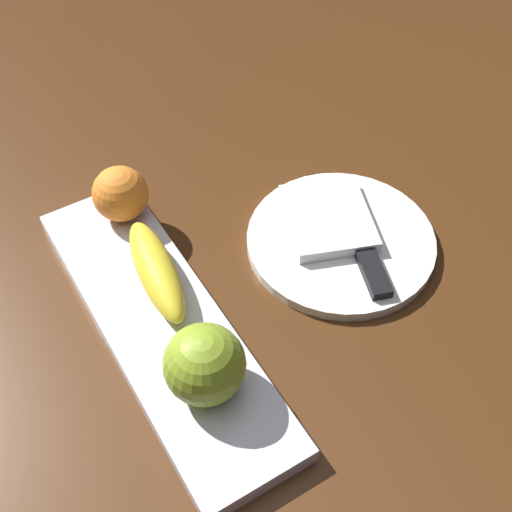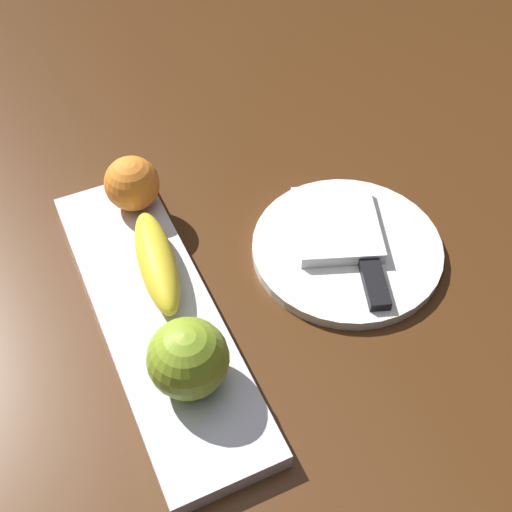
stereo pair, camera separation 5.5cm
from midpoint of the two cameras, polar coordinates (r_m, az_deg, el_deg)
ground_plane at (r=0.76m, az=-9.05°, el=-5.64°), size 2.40×2.40×0.00m
fruit_tray at (r=0.75m, az=-6.36°, el=-5.10°), size 0.43×0.12×0.02m
apple at (r=0.66m, az=-3.39°, el=-8.79°), size 0.08×0.08×0.08m
banana at (r=0.76m, az=-6.39°, el=-0.56°), size 0.16×0.06×0.04m
orange_near_apple at (r=0.83m, az=-8.63°, el=6.03°), size 0.07×0.07×0.07m
dinner_plate at (r=0.82m, az=9.62°, el=0.54°), size 0.23×0.23×0.01m
folded_napkin at (r=0.83m, az=8.73°, el=2.60°), size 0.15×0.14×0.02m
knife at (r=0.79m, az=11.59°, el=-0.98°), size 0.18×0.08×0.01m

